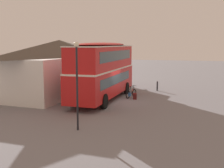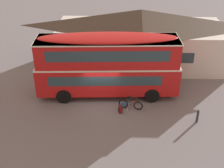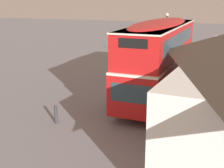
# 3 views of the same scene
# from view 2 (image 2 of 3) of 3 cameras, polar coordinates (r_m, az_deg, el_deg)

# --- Properties ---
(ground_plane) EXTENTS (120.00, 120.00, 0.00)m
(ground_plane) POSITION_cam_2_polar(r_m,az_deg,el_deg) (22.00, -1.98, -3.34)
(ground_plane) COLOR slate
(double_decker_bus) EXTENTS (10.48, 2.73, 4.79)m
(double_decker_bus) POSITION_cam_2_polar(r_m,az_deg,el_deg) (21.60, -0.83, 4.07)
(double_decker_bus) COLOR black
(double_decker_bus) RESTS_ON ground
(touring_bicycle) EXTENTS (1.70, 0.67, 1.02)m
(touring_bicycle) POSITION_cam_2_polar(r_m,az_deg,el_deg) (21.02, 3.47, -3.93)
(touring_bicycle) COLOR black
(touring_bicycle) RESTS_ON ground
(backpack_on_ground) EXTENTS (0.32, 0.35, 0.57)m
(backpack_on_ground) POSITION_cam_2_polar(r_m,az_deg,el_deg) (20.61, 1.63, -4.91)
(backpack_on_ground) COLOR maroon
(backpack_on_ground) RESTS_ON ground
(water_bottle_clear_plastic) EXTENTS (0.08, 0.08, 0.21)m
(water_bottle_clear_plastic) POSITION_cam_2_polar(r_m,az_deg,el_deg) (20.96, 2.95, -4.93)
(water_bottle_clear_plastic) COLOR silver
(water_bottle_clear_plastic) RESTS_ON ground
(pub_building) EXTENTS (15.66, 7.37, 5.05)m
(pub_building) POSITION_cam_2_polar(r_m,az_deg,el_deg) (26.89, 5.50, 9.12)
(pub_building) COLOR silver
(pub_building) RESTS_ON ground
(kerb_bollard) EXTENTS (0.16, 0.16, 0.97)m
(kerb_bollard) POSITION_cam_2_polar(r_m,az_deg,el_deg) (20.41, 16.28, -5.97)
(kerb_bollard) COLOR #333338
(kerb_bollard) RESTS_ON ground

